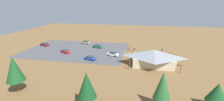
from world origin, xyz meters
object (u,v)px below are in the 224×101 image
at_px(bicycle_silver_near_porch, 128,51).
at_px(car_white_inner_stall, 113,54).
at_px(lot_sign, 131,47).
at_px(bicycle_orange_mid_cluster, 169,53).
at_px(pine_center, 217,92).
at_px(car_red_back_corner, 65,51).
at_px(pine_west, 87,85).
at_px(bicycle_black_front_row, 173,54).
at_px(visitor_near_lot, 128,47).
at_px(bicycle_red_by_bin, 131,50).
at_px(bicycle_blue_yard_front, 176,56).
at_px(car_green_second_row, 98,46).
at_px(bicycle_green_yard_center, 165,57).
at_px(bike_pavilion, 154,57).
at_px(trash_bin, 134,49).
at_px(visitor_by_pavilion, 162,50).
at_px(car_tan_near_entry, 86,42).
at_px(pine_mideast, 14,69).
at_px(pine_east, 163,86).
at_px(bicycle_teal_edge_north, 134,53).
at_px(car_blue_far_end, 90,58).
at_px(bicycle_white_lone_west, 170,57).
at_px(car_maroon_by_curb, 44,44).

bearing_deg(bicycle_silver_near_porch, car_white_inner_stall, 48.08).
bearing_deg(lot_sign, car_white_inner_stall, 53.83).
bearing_deg(bicycle_orange_mid_cluster, car_white_inner_stall, 18.10).
height_order(pine_center, car_red_back_corner, pine_center).
xyz_separation_m(pine_center, pine_west, (23.76, 3.94, 1.16)).
distance_m(pine_west, bicycle_black_front_row, 42.06).
bearing_deg(visitor_near_lot, bicycle_red_by_bin, 120.77).
height_order(bicycle_blue_yard_front, car_green_second_row, car_green_second_row).
bearing_deg(bicycle_green_yard_center, bike_pavilion, 61.52).
distance_m(bicycle_orange_mid_cluster, bicycle_silver_near_porch, 16.34).
bearing_deg(bicycle_silver_near_porch, trash_bin, -126.30).
bearing_deg(car_green_second_row, lot_sign, 176.25).
bearing_deg(bicycle_green_yard_center, bicycle_silver_near_porch, -16.10).
bearing_deg(trash_bin, visitor_by_pavilion, 174.61).
bearing_deg(car_tan_near_entry, bicycle_black_front_row, 164.93).
distance_m(car_white_inner_stall, visitor_by_pavilion, 20.47).
height_order(bike_pavilion, bicycle_orange_mid_cluster, bike_pavilion).
relative_size(bicycle_black_front_row, car_red_back_corner, 0.37).
height_order(bike_pavilion, car_white_inner_stall, bike_pavilion).
xyz_separation_m(trash_bin, bicycle_silver_near_porch, (2.43, 3.31, -0.07)).
xyz_separation_m(pine_mideast, bicycle_orange_mid_cluster, (-38.07, -35.62, -5.27)).
xyz_separation_m(pine_east, car_white_inner_stall, (14.51, -28.75, -4.25)).
height_order(pine_center, car_green_second_row, pine_center).
relative_size(bicycle_black_front_row, car_white_inner_stall, 0.38).
bearing_deg(car_red_back_corner, bicycle_green_yard_center, -177.46).
bearing_deg(bicycle_teal_edge_north, visitor_by_pavilion, -162.28).
bearing_deg(pine_center, car_tan_near_entry, -45.89).
bearing_deg(bike_pavilion, visitor_near_lot, -60.15).
xyz_separation_m(bicycle_silver_near_porch, visitor_by_pavilion, (-13.66, -2.25, 0.53)).
height_order(bike_pavilion, pine_east, pine_east).
xyz_separation_m(pine_west, visitor_near_lot, (-4.13, -40.82, -3.98)).
distance_m(car_tan_near_entry, visitor_near_lot, 22.06).
bearing_deg(bicycle_teal_edge_north, bicycle_blue_yard_front, 173.82).
relative_size(bike_pavilion, pine_mideast, 1.74).
bearing_deg(lot_sign, car_blue_far_end, 46.95).
bearing_deg(car_tan_near_entry, pine_west, 110.46).
bearing_deg(bike_pavilion, car_green_second_row, -35.04).
xyz_separation_m(pine_east, car_red_back_corner, (34.11, -28.78, -4.32)).
bearing_deg(trash_bin, bicycle_black_front_row, 164.11).
distance_m(bicycle_white_lone_west, car_blue_far_end, 29.25).
bearing_deg(bicycle_green_yard_center, car_red_back_corner, 2.54).
distance_m(bicycle_red_by_bin, car_maroon_by_curb, 40.55).
distance_m(bicycle_red_by_bin, bicycle_silver_near_porch, 1.97).
bearing_deg(pine_mideast, visitor_near_lot, -119.19).
bearing_deg(bicycle_blue_yard_front, lot_sign, -18.95).
bearing_deg(car_maroon_by_curb, car_white_inner_stall, 166.74).
bearing_deg(car_tan_near_entry, bicycle_orange_mid_cluster, 167.64).
bearing_deg(car_white_inner_stall, car_tan_near_entry, -42.91).
distance_m(lot_sign, car_red_back_corner, 27.23).
xyz_separation_m(lot_sign, bicycle_blue_yard_front, (-17.05, 5.85, -1.05)).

